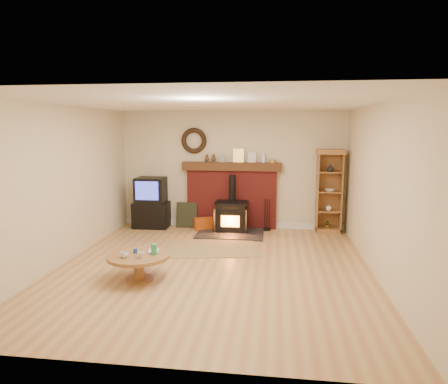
# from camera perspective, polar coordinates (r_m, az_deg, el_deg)

# --- Properties ---
(ground) EXTENTS (5.50, 5.50, 0.00)m
(ground) POSITION_cam_1_polar(r_m,az_deg,el_deg) (6.55, -1.56, -10.76)
(ground) COLOR #B07B49
(ground) RESTS_ON ground
(room_shell) EXTENTS (5.02, 5.52, 2.61)m
(room_shell) POSITION_cam_1_polar(r_m,az_deg,el_deg) (6.28, -1.65, 4.44)
(room_shell) COLOR beige
(room_shell) RESTS_ON ground
(chimney_breast) EXTENTS (2.20, 0.22, 1.78)m
(chimney_breast) POSITION_cam_1_polar(r_m,az_deg,el_deg) (8.92, 1.10, -0.07)
(chimney_breast) COLOR maroon
(chimney_breast) RESTS_ON ground
(wood_stove) EXTENTS (1.40, 1.00, 1.22)m
(wood_stove) POSITION_cam_1_polar(r_m,az_deg,el_deg) (8.62, 1.04, -3.69)
(wood_stove) COLOR black
(wood_stove) RESTS_ON ground
(area_rug) EXTENTS (1.85, 1.43, 0.01)m
(area_rug) POSITION_cam_1_polar(r_m,az_deg,el_deg) (7.55, -1.71, -8.00)
(area_rug) COLOR brown
(area_rug) RESTS_ON ground
(tv_unit) EXTENTS (0.78, 0.56, 1.13)m
(tv_unit) POSITION_cam_1_polar(r_m,az_deg,el_deg) (9.15, -10.36, -1.64)
(tv_unit) COLOR black
(tv_unit) RESTS_ON ground
(curio_cabinet) EXTENTS (0.57, 0.41, 1.79)m
(curio_cabinet) POSITION_cam_1_polar(r_m,az_deg,el_deg) (8.81, 14.77, 0.14)
(curio_cabinet) COLOR olive
(curio_cabinet) RESTS_ON ground
(firelog_box) EXTENTS (0.48, 0.39, 0.26)m
(firelog_box) POSITION_cam_1_polar(r_m,az_deg,el_deg) (8.88, -2.87, -4.57)
(firelog_box) COLOR #C77909
(firelog_box) RESTS_ON ground
(leaning_painting) EXTENTS (0.47, 0.13, 0.57)m
(leaning_painting) POSITION_cam_1_polar(r_m,az_deg,el_deg) (9.07, -5.35, -3.29)
(leaning_painting) COLOR black
(leaning_painting) RESTS_ON ground
(fire_tools) EXTENTS (0.16, 0.16, 0.70)m
(fire_tools) POSITION_cam_1_polar(r_m,az_deg,el_deg) (8.84, 6.15, -4.64)
(fire_tools) COLOR black
(fire_tools) RESTS_ON ground
(coffee_table) EXTENTS (0.93, 0.93, 0.56)m
(coffee_table) POSITION_cam_1_polar(r_m,az_deg,el_deg) (6.08, -12.09, -9.35)
(coffee_table) COLOR brown
(coffee_table) RESTS_ON ground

